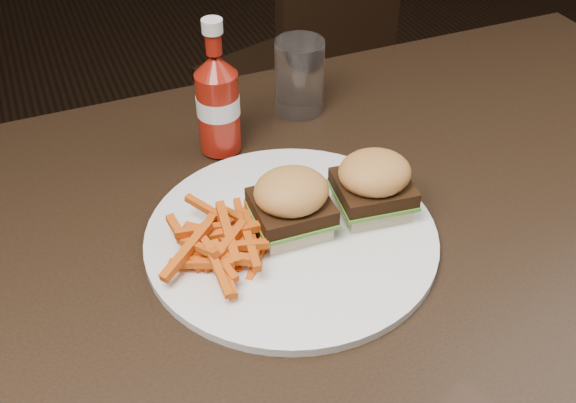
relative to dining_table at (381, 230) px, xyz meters
name	(u,v)px	position (x,y,z in m)	size (l,w,h in m)	color
dining_table	(381,230)	(0.00, 0.00, 0.00)	(1.20, 0.80, 0.04)	black
chair_far	(292,78)	(0.26, 0.89, -0.30)	(0.37, 0.37, 0.04)	black
plate	(291,236)	(-0.12, 0.01, 0.03)	(0.34, 0.34, 0.01)	white
sandwich_half_a	(291,222)	(-0.12, 0.01, 0.04)	(0.08, 0.07, 0.02)	#F2E3BD
sandwich_half_b	(372,203)	(-0.01, 0.01, 0.04)	(0.08, 0.07, 0.02)	beige
fries_pile	(228,241)	(-0.20, 0.00, 0.05)	(0.12, 0.12, 0.05)	#C0520D
ketchup_bottle	(219,112)	(-0.14, 0.21, 0.08)	(0.06, 0.06, 0.11)	maroon
tumbler	(299,77)	(0.00, 0.27, 0.08)	(0.07, 0.07, 0.11)	white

